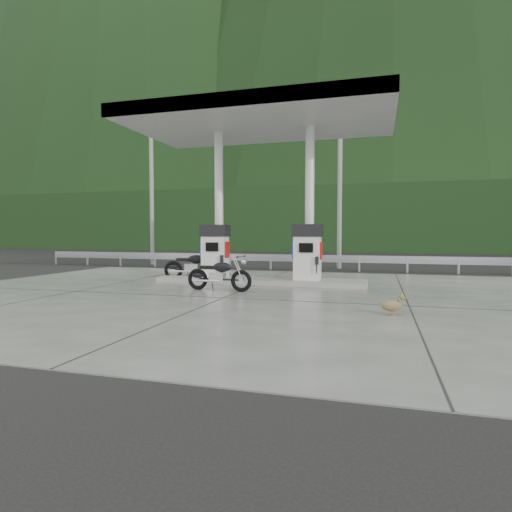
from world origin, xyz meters
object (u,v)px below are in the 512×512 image
(gas_pump_left, at_px, (215,251))
(gas_pump_right, at_px, (307,252))
(motorcycle_right, at_px, (219,275))
(motorcycle_left, at_px, (193,266))
(duck, at_px, (392,306))

(gas_pump_left, xyz_separation_m, gas_pump_right, (3.20, 0.00, 0.00))
(gas_pump_right, distance_m, motorcycle_right, 3.18)
(motorcycle_left, bearing_deg, gas_pump_right, -12.50)
(gas_pump_right, relative_size, motorcycle_left, 0.89)
(motorcycle_left, bearing_deg, gas_pump_left, -25.67)
(motorcycle_left, xyz_separation_m, duck, (6.64, -5.02, -0.30))
(gas_pump_right, height_order, duck, gas_pump_right)
(gas_pump_left, bearing_deg, motorcycle_left, 162.78)
(gas_pump_left, bearing_deg, gas_pump_right, 0.00)
(gas_pump_right, bearing_deg, motorcycle_left, 175.95)
(motorcycle_left, relative_size, duck, 4.06)
(gas_pump_left, xyz_separation_m, duck, (5.69, -4.73, -0.87))
(gas_pump_left, distance_m, duck, 7.45)
(motorcycle_left, distance_m, duck, 8.33)
(gas_pump_right, height_order, motorcycle_left, gas_pump_right)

